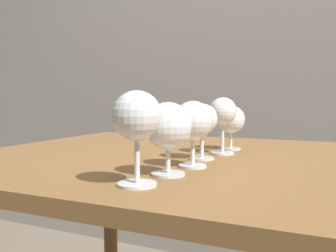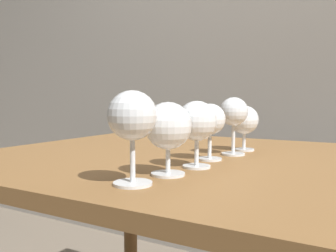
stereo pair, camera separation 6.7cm
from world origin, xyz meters
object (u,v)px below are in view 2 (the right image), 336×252
(wine_glass_white, at_px, (132,117))
(wine_glass_port, at_px, (168,128))
(wine_glass_chardonnay, at_px, (234,113))
(wine_glass_cabernet, at_px, (244,121))
(wine_glass_amber, at_px, (197,122))
(wine_glass_pinot, at_px, (210,121))

(wine_glass_white, xyz_separation_m, wine_glass_port, (0.01, 0.09, -0.02))
(wine_glass_port, height_order, wine_glass_chardonnay, wine_glass_chardonnay)
(wine_glass_cabernet, bearing_deg, wine_glass_amber, -91.50)
(wine_glass_chardonnay, height_order, wine_glass_cabernet, wine_glass_chardonnay)
(wine_glass_white, xyz_separation_m, wine_glass_pinot, (0.01, 0.29, -0.02))
(wine_glass_port, relative_size, wine_glass_pinot, 1.04)
(wine_glass_chardonnay, distance_m, wine_glass_cabernet, 0.09)
(wine_glass_white, distance_m, wine_glass_amber, 0.19)
(wine_glass_pinot, height_order, wine_glass_cabernet, wine_glass_pinot)
(wine_glass_port, bearing_deg, wine_glass_cabernet, 86.74)
(wine_glass_port, bearing_deg, wine_glass_amber, 81.35)
(wine_glass_white, relative_size, wine_glass_cabernet, 1.26)
(wine_glass_chardonnay, xyz_separation_m, wine_glass_cabernet, (-0.00, 0.09, -0.02))
(wine_glass_pinot, distance_m, wine_glass_chardonnay, 0.10)
(wine_glass_amber, height_order, wine_glass_cabernet, wine_glass_amber)
(wine_glass_amber, distance_m, wine_glass_cabernet, 0.29)
(wine_glass_amber, height_order, wine_glass_chardonnay, wine_glass_chardonnay)
(wine_glass_chardonnay, bearing_deg, wine_glass_pinot, -102.36)
(wine_glass_port, xyz_separation_m, wine_glass_amber, (0.01, 0.09, 0.00))
(wine_glass_white, xyz_separation_m, wine_glass_chardonnay, (0.04, 0.39, -0.01))
(wine_glass_port, relative_size, wine_glass_amber, 0.99)
(wine_glass_white, xyz_separation_m, wine_glass_cabernet, (0.04, 0.48, -0.03))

